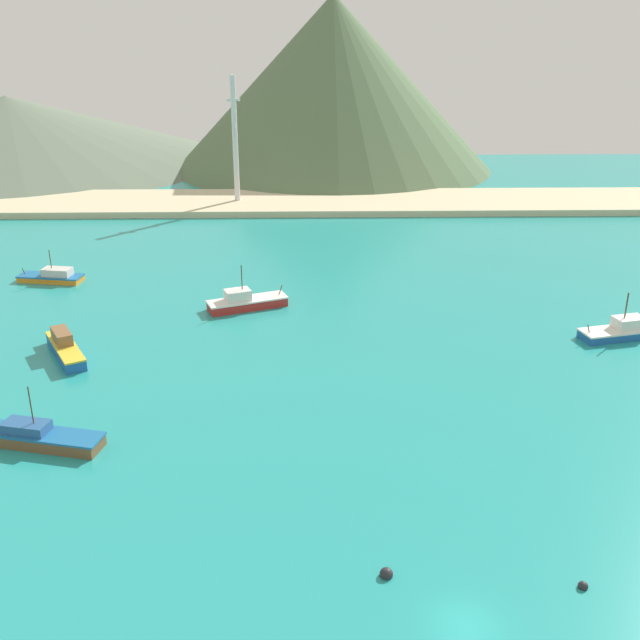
# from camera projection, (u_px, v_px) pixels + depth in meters

# --- Properties ---
(ground) EXTENTS (260.00, 280.00, 0.50)m
(ground) POSITION_uv_depth(u_px,v_px,m) (405.00, 399.00, 73.80)
(ground) COLOR teal
(fishing_boat_1) EXTENTS (9.47, 4.40, 4.66)m
(fishing_boat_1) POSITION_uv_depth(u_px,v_px,m) (53.00, 276.00, 105.69)
(fishing_boat_1) COLOR orange
(fishing_boat_1) RESTS_ON ground
(fishing_boat_2) EXTENTS (6.82, 9.83, 2.67)m
(fishing_boat_2) POSITION_uv_depth(u_px,v_px,m) (65.00, 348.00, 82.29)
(fishing_boat_2) COLOR #1E5BA8
(fishing_boat_2) RESTS_ON ground
(fishing_boat_3) EXTENTS (10.71, 6.57, 5.89)m
(fishing_boat_3) POSITION_uv_depth(u_px,v_px,m) (245.00, 302.00, 95.80)
(fishing_boat_3) COLOR red
(fishing_boat_3) RESTS_ON ground
(fishing_boat_4) EXTENTS (11.45, 5.23, 5.70)m
(fishing_boat_4) POSITION_uv_depth(u_px,v_px,m) (39.00, 437.00, 65.12)
(fishing_boat_4) COLOR brown
(fishing_boat_4) RESTS_ON ground
(fishing_boat_5) EXTENTS (9.83, 5.07, 5.55)m
(fishing_boat_5) POSITION_uv_depth(u_px,v_px,m) (621.00, 330.00, 87.07)
(fishing_boat_5) COLOR #1E5BA8
(fishing_boat_5) RESTS_ON ground
(buoy_1) EXTENTS (0.68, 0.68, 0.68)m
(buoy_1) POSITION_uv_depth(u_px,v_px,m) (583.00, 586.00, 48.97)
(buoy_1) COLOR #232328
(buoy_1) RESTS_ON ground
(buoy_2) EXTENTS (0.92, 0.92, 0.92)m
(buoy_2) POSITION_uv_depth(u_px,v_px,m) (386.00, 574.00, 49.97)
(buoy_2) COLOR #232328
(buoy_2) RESTS_ON ground
(beach_strip) EXTENTS (247.00, 19.97, 1.20)m
(beach_strip) POSITION_uv_depth(u_px,v_px,m) (354.00, 202.00, 148.87)
(beach_strip) COLOR beige
(beach_strip) RESTS_ON ground
(hill_west) EXTENTS (109.70, 109.70, 16.67)m
(hill_west) POSITION_uv_depth(u_px,v_px,m) (10.00, 129.00, 190.64)
(hill_west) COLOR #60705B
(hill_west) RESTS_ON ground
(hill_central) EXTENTS (78.37, 78.37, 40.38)m
(hill_central) POSITION_uv_depth(u_px,v_px,m) (333.00, 83.00, 179.57)
(hill_central) COLOR #56704C
(hill_central) RESTS_ON ground
(radio_tower) EXTENTS (2.50, 2.00, 24.99)m
(radio_tower) POSITION_uv_depth(u_px,v_px,m) (235.00, 141.00, 143.49)
(radio_tower) COLOR silver
(radio_tower) RESTS_ON ground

